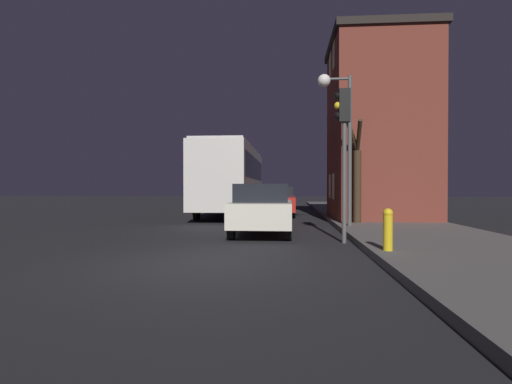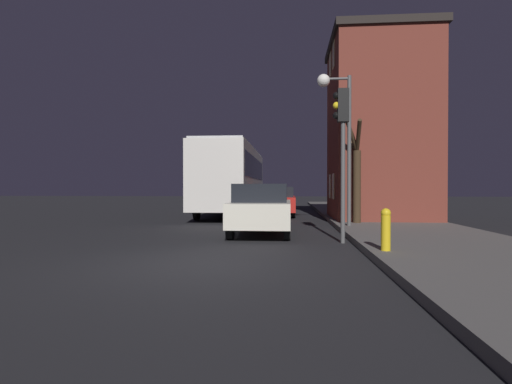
% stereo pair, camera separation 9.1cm
% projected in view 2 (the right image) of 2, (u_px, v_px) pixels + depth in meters
% --- Properties ---
extents(ground_plane, '(120.00, 120.00, 0.00)m').
position_uv_depth(ground_plane, '(201.00, 263.00, 7.99)').
color(ground_plane, black).
extents(sidewalk, '(4.40, 60.00, 0.17)m').
position_uv_depth(sidewalk, '(497.00, 264.00, 7.51)').
color(sidewalk, '#514F4C').
rests_on(sidewalk, ground).
extents(brick_building, '(4.34, 4.99, 7.94)m').
position_uv_depth(brick_building, '(379.00, 128.00, 17.67)').
color(brick_building, brown).
rests_on(brick_building, sidewalk).
extents(streetlamp, '(1.20, 0.45, 5.34)m').
position_uv_depth(streetlamp, '(337.00, 116.00, 14.01)').
color(streetlamp, '#4C4C4C').
rests_on(streetlamp, sidewalk).
extents(traffic_light, '(0.43, 0.24, 4.21)m').
position_uv_depth(traffic_light, '(342.00, 132.00, 10.86)').
color(traffic_light, '#4C4C4C').
rests_on(traffic_light, ground).
extents(bare_tree, '(0.84, 1.85, 4.06)m').
position_uv_depth(bare_tree, '(356.00, 172.00, 15.13)').
color(bare_tree, '#382819').
rests_on(bare_tree, sidewalk).
extents(bus, '(2.53, 11.45, 3.68)m').
position_uv_depth(bus, '(233.00, 175.00, 22.04)').
color(bus, beige).
rests_on(bus, ground).
extents(car_near_lane, '(1.84, 4.01, 1.63)m').
position_uv_depth(car_near_lane, '(262.00, 208.00, 12.74)').
color(car_near_lane, beige).
rests_on(car_near_lane, ground).
extents(car_mid_lane, '(1.89, 4.42, 1.56)m').
position_uv_depth(car_mid_lane, '(277.00, 201.00, 21.19)').
color(car_mid_lane, '#B21E19').
rests_on(car_mid_lane, ground).
extents(car_far_lane, '(1.73, 4.53, 1.48)m').
position_uv_depth(car_far_lane, '(283.00, 198.00, 28.27)').
color(car_far_lane, black).
rests_on(car_far_lane, ground).
extents(fire_hydrant, '(0.21, 0.21, 0.91)m').
position_uv_depth(fire_hydrant, '(386.00, 228.00, 8.50)').
color(fire_hydrant, gold).
rests_on(fire_hydrant, sidewalk).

